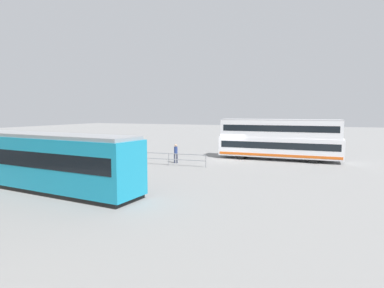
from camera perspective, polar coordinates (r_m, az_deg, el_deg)
The scene contains 6 objects.
ground_plane at distance 31.86m, azimuth 6.96°, elevation -2.78°, with size 160.00×160.00×0.00m, color gray.
double_decker_bus at distance 32.32m, azimuth 15.28°, elevation 0.83°, with size 11.61×2.53×3.99m.
tram_yellow at distance 22.24m, azimuth -26.80°, elevation -2.44°, with size 15.94×3.97×3.42m.
pedestrian_near_railing at distance 29.39m, azimuth -2.91°, elevation -1.48°, with size 0.44×0.44×1.75m.
pedestrian_railing at distance 28.22m, azimuth -4.17°, elevation -2.35°, with size 6.87×0.49×1.08m.
info_sign at distance 28.86m, azimuth -10.29°, elevation -0.51°, with size 0.93×0.33×2.35m.
Camera 1 is at (-8.13, 30.44, 4.71)m, focal length 29.86 mm.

